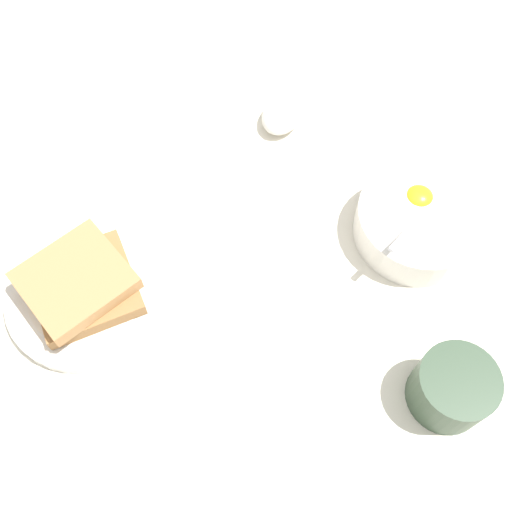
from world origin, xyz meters
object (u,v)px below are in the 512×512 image
toast_plate (88,293)px  soup_spoon (285,110)px  egg_bowl (418,222)px  toast_sandwich (80,284)px  drinking_cup (453,388)px

toast_plate → soup_spoon: bearing=-89.4°
egg_bowl → toast_plate: 0.40m
toast_sandwich → toast_plate: bearing=-111.7°
egg_bowl → drinking_cup: 0.20m
soup_spoon → toast_sandwich: bearing=90.5°
drinking_cup → soup_spoon: bearing=-25.6°
soup_spoon → drinking_cup: size_ratio=1.74×
egg_bowl → toast_plate: egg_bowl is taller
egg_bowl → toast_sandwich: size_ratio=1.09×
toast_sandwich → drinking_cup: size_ratio=1.76×
soup_spoon → egg_bowl: bearing=171.8°
soup_spoon → drinking_cup: 0.42m
egg_bowl → toast_sandwich: bearing=54.1°
toast_plate → soup_spoon: size_ratio=1.31×
toast_sandwich → drinking_cup: drinking_cup is taller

